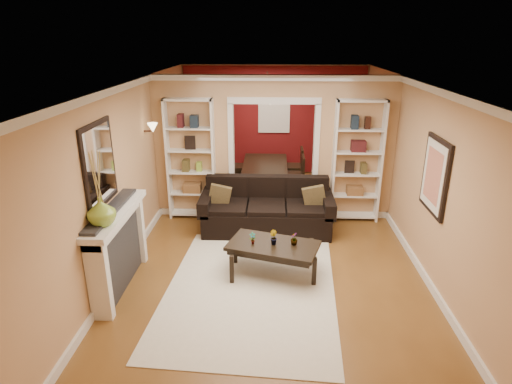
{
  "coord_description": "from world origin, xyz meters",
  "views": [
    {
      "loc": [
        0.0,
        -6.67,
        3.36
      ],
      "look_at": [
        -0.25,
        -0.8,
        1.2
      ],
      "focal_mm": 30.0,
      "sensor_mm": 36.0,
      "label": 1
    }
  ],
  "objects_px": {
    "coffee_table": "(273,259)",
    "dining_table": "(267,177)",
    "bookshelf_left": "(191,160)",
    "fireplace": "(120,250)",
    "bookshelf_right": "(357,162)",
    "sofa": "(267,207)"
  },
  "relations": [
    {
      "from": "coffee_table",
      "to": "dining_table",
      "type": "distance_m",
      "value": 3.67
    },
    {
      "from": "bookshelf_left",
      "to": "fireplace",
      "type": "xyz_separation_m",
      "value": [
        -0.54,
        -2.53,
        -0.57
      ]
    },
    {
      "from": "coffee_table",
      "to": "bookshelf_right",
      "type": "distance_m",
      "value": 2.75
    },
    {
      "from": "dining_table",
      "to": "bookshelf_left",
      "type": "bearing_deg",
      "value": 138.39
    },
    {
      "from": "sofa",
      "to": "bookshelf_left",
      "type": "bearing_deg",
      "value": 158.11
    },
    {
      "from": "bookshelf_left",
      "to": "coffee_table",
      "type": "bearing_deg",
      "value": -53.16
    },
    {
      "from": "fireplace",
      "to": "bookshelf_left",
      "type": "bearing_deg",
      "value": 77.95
    },
    {
      "from": "coffee_table",
      "to": "bookshelf_right",
      "type": "bearing_deg",
      "value": 70.54
    },
    {
      "from": "sofa",
      "to": "bookshelf_right",
      "type": "relative_size",
      "value": 1.03
    },
    {
      "from": "dining_table",
      "to": "coffee_table",
      "type": "bearing_deg",
      "value": -177.4
    },
    {
      "from": "dining_table",
      "to": "bookshelf_right",
      "type": "bearing_deg",
      "value": -132.8
    },
    {
      "from": "sofa",
      "to": "bookshelf_right",
      "type": "bearing_deg",
      "value": 19.3
    },
    {
      "from": "sofa",
      "to": "dining_table",
      "type": "bearing_deg",
      "value": 91.18
    },
    {
      "from": "sofa",
      "to": "bookshelf_right",
      "type": "distance_m",
      "value": 1.88
    },
    {
      "from": "coffee_table",
      "to": "fireplace",
      "type": "xyz_separation_m",
      "value": [
        -2.11,
        -0.44,
        0.34
      ]
    },
    {
      "from": "bookshelf_left",
      "to": "fireplace",
      "type": "relative_size",
      "value": 1.35
    },
    {
      "from": "coffee_table",
      "to": "bookshelf_left",
      "type": "xyz_separation_m",
      "value": [
        -1.57,
        2.09,
        0.91
      ]
    },
    {
      "from": "bookshelf_left",
      "to": "bookshelf_right",
      "type": "xyz_separation_m",
      "value": [
        3.1,
        0.0,
        0.0
      ]
    },
    {
      "from": "sofa",
      "to": "dining_table",
      "type": "relative_size",
      "value": 1.32
    },
    {
      "from": "bookshelf_right",
      "to": "dining_table",
      "type": "xyz_separation_m",
      "value": [
        -1.7,
        1.58,
        -0.84
      ]
    },
    {
      "from": "sofa",
      "to": "dining_table",
      "type": "height_order",
      "value": "sofa"
    },
    {
      "from": "bookshelf_left",
      "to": "bookshelf_right",
      "type": "relative_size",
      "value": 1.0
    }
  ]
}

